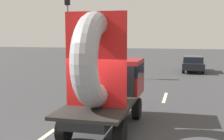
% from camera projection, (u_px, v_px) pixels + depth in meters
% --- Properties ---
extents(ground_plane, '(120.00, 120.00, 0.00)m').
position_uv_depth(ground_plane, '(96.00, 135.00, 9.26)').
color(ground_plane, '#38383A').
extents(flatbed_truck, '(2.02, 4.83, 3.91)m').
position_uv_depth(flatbed_truck, '(106.00, 76.00, 9.75)').
color(flatbed_truck, black).
rests_on(flatbed_truck, ground_plane).
extents(distant_sedan, '(1.80, 4.20, 1.37)m').
position_uv_depth(distant_sedan, '(193.00, 63.00, 25.13)').
color(distant_sedan, black).
rests_on(distant_sedan, ground_plane).
extents(traffic_light, '(0.42, 0.36, 6.29)m').
position_uv_depth(traffic_light, '(68.00, 23.00, 21.23)').
color(traffic_light, gray).
rests_on(traffic_light, ground_plane).
extents(lane_dash_left_far, '(0.16, 2.59, 0.01)m').
position_uv_depth(lane_dash_left_far, '(106.00, 92.00, 16.24)').
color(lane_dash_left_far, beige).
rests_on(lane_dash_left_far, ground_plane).
extents(lane_dash_right_far, '(0.16, 2.47, 0.01)m').
position_uv_depth(lane_dash_right_far, '(165.00, 97.00, 14.81)').
color(lane_dash_right_far, beige).
rests_on(lane_dash_right_far, ground_plane).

